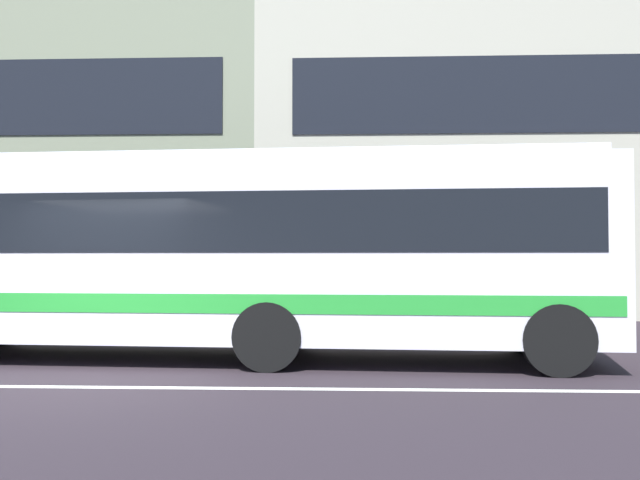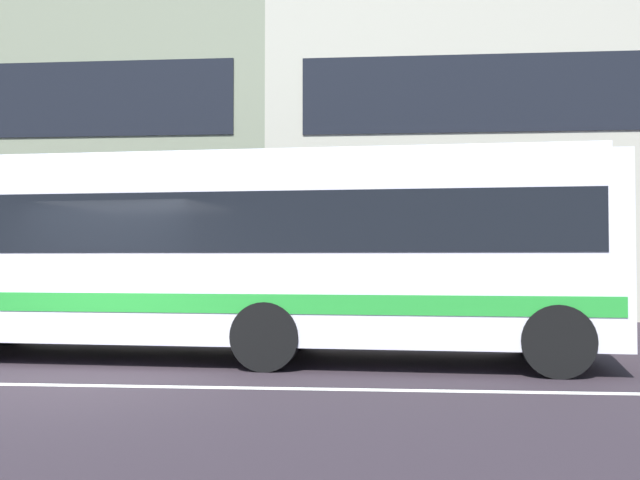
% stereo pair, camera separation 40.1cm
% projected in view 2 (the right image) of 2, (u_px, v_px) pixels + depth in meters
% --- Properties ---
extents(ground_plane, '(160.00, 160.00, 0.00)m').
position_uv_depth(ground_plane, '(60.00, 385.00, 8.69)').
color(ground_plane, '#2B2229').
extents(lane_centre_line, '(60.00, 0.16, 0.01)m').
position_uv_depth(lane_centre_line, '(60.00, 385.00, 8.69)').
color(lane_centre_line, silver).
rests_on(lane_centre_line, ground_plane).
extents(apartment_block_left, '(21.42, 11.96, 10.42)m').
position_uv_depth(apartment_block_left, '(4.00, 162.00, 25.14)').
color(apartment_block_left, gray).
rests_on(apartment_block_left, ground_plane).
extents(transit_bus, '(11.70, 3.23, 3.24)m').
position_uv_depth(transit_bus, '(238.00, 249.00, 11.10)').
color(transit_bus, silver).
rests_on(transit_bus, ground_plane).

